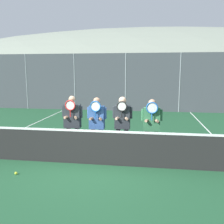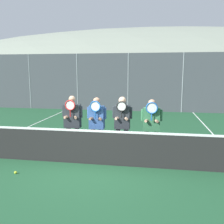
{
  "view_description": "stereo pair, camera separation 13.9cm",
  "coord_description": "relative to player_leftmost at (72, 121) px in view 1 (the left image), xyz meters",
  "views": [
    {
      "loc": [
        1.47,
        -6.33,
        2.52
      ],
      "look_at": [
        0.39,
        0.89,
        1.31
      ],
      "focal_mm": 40.0,
      "sensor_mm": 36.0,
      "label": 1
    },
    {
      "loc": [
        1.6,
        -6.31,
        2.52
      ],
      "look_at": [
        0.39,
        0.89,
        1.31
      ],
      "focal_mm": 40.0,
      "sensor_mm": 36.0,
      "label": 2
    }
  ],
  "objects": [
    {
      "name": "tennis_net",
      "position": [
        0.74,
        -0.61,
        -0.57
      ],
      "size": [
        10.75,
        0.09,
        1.06
      ],
      "color": "gray",
      "rests_on": "ground_plane"
    },
    {
      "name": "player_rightmost",
      "position": [
        2.3,
        0.08,
        -0.03
      ],
      "size": [
        0.6,
        0.34,
        1.73
      ],
      "color": "black",
      "rests_on": "ground_plane"
    },
    {
      "name": "car_left_of_center",
      "position": [
        -0.47,
        11.62,
        -0.21
      ],
      "size": [
        4.31,
        2.07,
        1.66
      ],
      "color": "black",
      "rests_on": "ground_plane"
    },
    {
      "name": "car_center",
      "position": [
        4.87,
        11.9,
        -0.16
      ],
      "size": [
        4.6,
        2.07,
        1.77
      ],
      "color": "silver",
      "rests_on": "ground_plane"
    },
    {
      "name": "court_line_right_sideline",
      "position": [
        4.74,
        2.39,
        -1.06
      ],
      "size": [
        0.05,
        16.0,
        0.01
      ],
      "primitive_type": "cube",
      "color": "white",
      "rests_on": "ground_plane"
    },
    {
      "name": "tennis_ball_on_court",
      "position": [
        -0.98,
        -1.55,
        -1.03
      ],
      "size": [
        0.07,
        0.07,
        0.07
      ],
      "color": "#CCDB33",
      "rests_on": "ground_plane"
    },
    {
      "name": "clubhouse_building",
      "position": [
        0.53,
        16.13,
        0.91
      ],
      "size": [
        19.23,
        5.5,
        3.9
      ],
      "color": "#9EA3A8",
      "rests_on": "ground_plane"
    },
    {
      "name": "player_center_right",
      "position": [
        1.47,
        0.1,
        -0.0
      ],
      "size": [
        0.57,
        0.34,
        1.79
      ],
      "color": "#232838",
      "rests_on": "ground_plane"
    },
    {
      "name": "player_leftmost",
      "position": [
        0.0,
        0.0,
        0.0
      ],
      "size": [
        0.62,
        0.34,
        1.8
      ],
      "color": "#56565B",
      "rests_on": "ground_plane"
    },
    {
      "name": "player_center_left",
      "position": [
        0.73,
        0.04,
        -0.02
      ],
      "size": [
        0.57,
        0.34,
        1.77
      ],
      "color": "black",
      "rests_on": "ground_plane"
    },
    {
      "name": "car_far_left",
      "position": [
        -5.85,
        11.58,
        -0.15
      ],
      "size": [
        4.66,
        1.92,
        1.8
      ],
      "color": "slate",
      "rests_on": "ground_plane"
    },
    {
      "name": "fence_back",
      "position": [
        0.74,
        8.72,
        0.74
      ],
      "size": [
        19.89,
        0.06,
        3.6
      ],
      "color": "gray",
      "rests_on": "ground_plane"
    },
    {
      "name": "court_line_left_sideline",
      "position": [
        -3.25,
        2.39,
        -1.06
      ],
      "size": [
        0.05,
        16.0,
        0.01
      ],
      "primitive_type": "cube",
      "color": "white",
      "rests_on": "ground_plane"
    },
    {
      "name": "hill_distant",
      "position": [
        0.74,
        49.49,
        -1.06
      ],
      "size": [
        110.44,
        61.36,
        21.47
      ],
      "color": "gray",
      "rests_on": "ground_plane"
    },
    {
      "name": "ground_plane",
      "position": [
        0.74,
        -0.61,
        -1.06
      ],
      "size": [
        120.0,
        120.0,
        0.0
      ],
      "primitive_type": "plane",
      "color": "#1E4C2D"
    }
  ]
}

